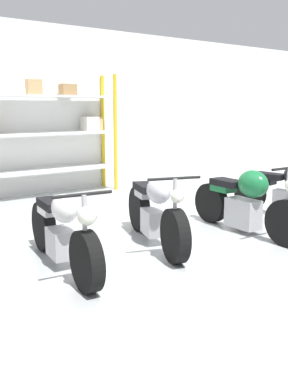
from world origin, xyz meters
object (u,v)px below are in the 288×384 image
object	(u,v)px
shelving_rack	(33,130)
motorcycle_silver	(155,212)
motorcycle_green	(246,203)
motorcycle_white	(62,232)

from	to	relation	value
shelving_rack	motorcycle_silver	bearing A→B (deg)	-88.19
motorcycle_silver	motorcycle_green	xyz separation A→B (m)	(1.44, -0.35, 0.01)
motorcycle_white	motorcycle_silver	world-z (taller)	motorcycle_silver
motorcycle_green	motorcycle_silver	bearing A→B (deg)	-101.75
motorcycle_silver	motorcycle_white	bearing A→B (deg)	-68.59
shelving_rack	motorcycle_white	world-z (taller)	shelving_rack
motorcycle_white	motorcycle_green	distance (m)	2.86
motorcycle_green	motorcycle_white	bearing A→B (deg)	-93.20
shelving_rack	motorcycle_green	size ratio (longest dim) A/B	1.87
motorcycle_silver	motorcycle_green	distance (m)	1.48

